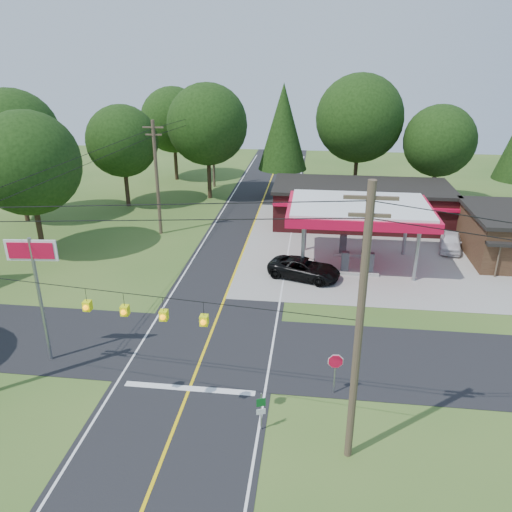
# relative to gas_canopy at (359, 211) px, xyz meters

# --- Properties ---
(ground) EXTENTS (120.00, 120.00, 0.00)m
(ground) POSITION_rel_gas_canopy_xyz_m (-9.00, -13.00, -4.27)
(ground) COLOR #34591F
(ground) RESTS_ON ground
(main_highway) EXTENTS (8.00, 120.00, 0.02)m
(main_highway) POSITION_rel_gas_canopy_xyz_m (-9.00, -13.00, -4.26)
(main_highway) COLOR black
(main_highway) RESTS_ON ground
(cross_road) EXTENTS (70.00, 7.00, 0.02)m
(cross_road) POSITION_rel_gas_canopy_xyz_m (-9.00, -13.00, -4.25)
(cross_road) COLOR black
(cross_road) RESTS_ON ground
(lane_center_yellow) EXTENTS (0.15, 110.00, 0.00)m
(lane_center_yellow) POSITION_rel_gas_canopy_xyz_m (-9.00, -13.00, -4.24)
(lane_center_yellow) COLOR yellow
(lane_center_yellow) RESTS_ON main_highway
(gas_canopy) EXTENTS (10.60, 7.40, 4.88)m
(gas_canopy) POSITION_rel_gas_canopy_xyz_m (0.00, 0.00, 0.00)
(gas_canopy) COLOR gray
(gas_canopy) RESTS_ON ground
(convenience_store) EXTENTS (16.40, 7.55, 3.80)m
(convenience_store) POSITION_rel_gas_canopy_xyz_m (1.00, 9.98, -2.35)
(convenience_store) COLOR #5B1A1C
(convenience_store) RESTS_ON ground
(utility_pole_near_right) EXTENTS (1.80, 0.30, 11.50)m
(utility_pole_near_right) POSITION_rel_gas_canopy_xyz_m (-1.50, -20.00, 1.69)
(utility_pole_near_right) COLOR #473828
(utility_pole_near_right) RESTS_ON ground
(utility_pole_far_left) EXTENTS (1.80, 0.30, 10.00)m
(utility_pole_far_left) POSITION_rel_gas_canopy_xyz_m (-17.00, 5.00, 0.93)
(utility_pole_far_left) COLOR #473828
(utility_pole_far_left) RESTS_ON ground
(utility_pole_north) EXTENTS (0.30, 0.30, 9.50)m
(utility_pole_north) POSITION_rel_gas_canopy_xyz_m (-15.50, 22.00, 0.48)
(utility_pole_north) COLOR #473828
(utility_pole_north) RESTS_ON ground
(overhead_beacons) EXTENTS (17.04, 2.04, 1.03)m
(overhead_beacons) POSITION_rel_gas_canopy_xyz_m (-10.00, -19.00, 1.95)
(overhead_beacons) COLOR black
(overhead_beacons) RESTS_ON ground
(treeline_backdrop) EXTENTS (70.27, 51.59, 13.30)m
(treeline_backdrop) POSITION_rel_gas_canopy_xyz_m (-8.18, 11.01, 3.22)
(treeline_backdrop) COLOR #332316
(treeline_backdrop) RESTS_ON ground
(suv_car) EXTENTS (6.50, 6.50, 1.44)m
(suv_car) POSITION_rel_gas_canopy_xyz_m (-3.84, -3.00, -3.54)
(suv_car) COLOR black
(suv_car) RESTS_ON ground
(sedan_car) EXTENTS (4.96, 4.96, 1.41)m
(sedan_car) POSITION_rel_gas_canopy_xyz_m (8.00, 4.00, -3.56)
(sedan_car) COLOR white
(sedan_car) RESTS_ON ground
(big_stop_sign) EXTENTS (2.58, 0.32, 6.95)m
(big_stop_sign) POSITION_rel_gas_canopy_xyz_m (-17.00, -15.01, 0.91)
(big_stop_sign) COLOR gray
(big_stop_sign) RESTS_ON ground
(octagonal_stop_sign) EXTENTS (0.78, 0.13, 2.21)m
(octagonal_stop_sign) POSITION_rel_gas_canopy_xyz_m (-2.00, -16.08, -2.63)
(octagonal_stop_sign) COLOR gray
(octagonal_stop_sign) RESTS_ON ground
(route_sign_post) EXTENTS (0.39, 0.16, 1.95)m
(route_sign_post) POSITION_rel_gas_canopy_xyz_m (-5.20, -19.02, -3.12)
(route_sign_post) COLOR gray
(route_sign_post) RESTS_ON ground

